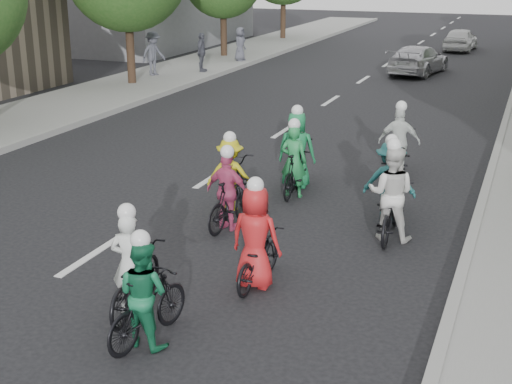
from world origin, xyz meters
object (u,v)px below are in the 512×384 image
Objects in this scene: spectator_0 at (153,53)px; spectator_1 at (202,52)px; cyclist_2 at (231,181)px; follow_car_trail at (460,39)px; cyclist_1 at (146,300)px; cyclist_7 at (390,187)px; cyclist_4 at (257,248)px; cyclist_8 at (399,150)px; cyclist_9 at (297,156)px; cyclist_3 at (229,198)px; follow_car_lead at (418,60)px; cyclist_0 at (133,276)px; cyclist_6 at (391,203)px; spectator_2 at (240,44)px; cyclist_5 at (295,169)px.

spectator_1 is (1.46, 1.64, -0.08)m from spectator_0.
follow_car_trail is (1.34, 28.60, 0.02)m from cyclist_2.
cyclist_1 is 6.19m from cyclist_7.
cyclist_8 is (0.93, 6.74, -0.00)m from cyclist_4.
cyclist_4 is at bearing 68.25° from cyclist_7.
cyclist_7 is (1.32, 3.69, 0.05)m from cyclist_4.
cyclist_8 is at bearing -146.64° from cyclist_9.
cyclist_3 is at bearing 28.55° from cyclist_7.
cyclist_2 is at bearing 62.07° from cyclist_9.
cyclist_7 is 0.89× the size of cyclist_8.
cyclist_9 is 0.43× the size of follow_car_lead.
cyclist_1 is at bearing 72.88° from cyclist_4.
cyclist_3 is 5.19m from cyclist_8.
cyclist_0 is at bearing 96.99° from cyclist_3.
cyclist_0 reaches higher than follow_car_lead.
spectator_1 is at bearing -75.81° from cyclist_0.
cyclist_9 is (-1.95, -1.67, 0.07)m from cyclist_8.
cyclist_6 is 0.52× the size of follow_car_trail.
cyclist_3 is 3.00m from cyclist_9.
cyclist_8 is at bearing -90.65° from cyclist_1.
follow_car_trail is (-1.97, 28.98, -0.05)m from cyclist_6.
cyclist_2 is at bearing -154.05° from spectator_2.
spectator_0 is (-12.32, 10.32, 0.44)m from cyclist_8.
cyclist_9 is 0.51× the size of follow_car_trail.
cyclist_8 is 1.28× the size of spectator_2.
cyclist_0 is 6.53m from cyclist_9.
cyclist_1 is 0.91× the size of cyclist_7.
cyclist_6 is at bearing -118.28° from cyclist_4.
cyclist_0 is at bearing -39.35° from cyclist_1.
cyclist_3 is 2.99m from cyclist_6.
spectator_0 is (-12.93, 14.33, 0.39)m from cyclist_6.
cyclist_4 is at bearing -98.45° from cyclist_1.
spectator_1 reaches higher than follow_car_lead.
follow_car_trail is (0.90, 33.16, 0.08)m from cyclist_0.
cyclist_0 is at bearing 84.01° from cyclist_2.
cyclist_5 is (-0.16, 6.59, -0.01)m from cyclist_1.
spectator_1 is (-9.51, -13.00, 0.36)m from follow_car_trail.
spectator_0 reaches higher than cyclist_7.
cyclist_3 is 2.50m from cyclist_4.
cyclist_8 is (2.26, 8.19, 0.07)m from cyclist_0.
cyclist_9 is at bearing -32.60° from cyclist_7.
spectator_0 is at bearing -51.88° from cyclist_5.
spectator_0 is at bearing 56.55° from follow_car_trail.
cyclist_8 is at bearing 106.98° from follow_car_lead.
cyclist_2 is 1.09m from cyclist_3.
cyclist_4 is at bearing -141.51° from cyclist_0.
follow_car_lead is 1.17× the size of follow_car_trail.
cyclist_9 is (-1.03, 5.07, 0.07)m from cyclist_4.
cyclist_6 is (3.31, -0.38, 0.07)m from cyclist_2.
cyclist_1 is 2.28m from cyclist_4.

